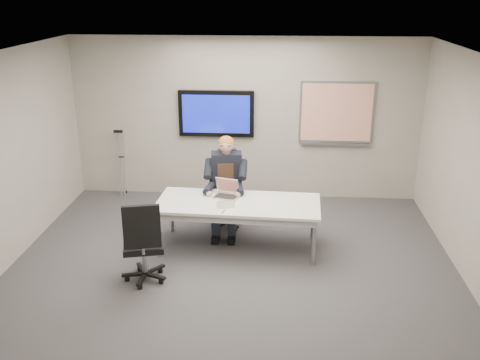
# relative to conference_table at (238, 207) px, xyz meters

# --- Properties ---
(floor) EXTENTS (6.00, 6.00, 0.02)m
(floor) POSITION_rel_conference_table_xyz_m (-0.03, -0.91, -0.62)
(floor) COLOR #373739
(floor) RESTS_ON ground
(ceiling) EXTENTS (6.00, 6.00, 0.02)m
(ceiling) POSITION_rel_conference_table_xyz_m (-0.03, -0.91, 2.18)
(ceiling) COLOR white
(ceiling) RESTS_ON wall_back
(wall_back) EXTENTS (6.00, 0.02, 2.80)m
(wall_back) POSITION_rel_conference_table_xyz_m (-0.03, 2.09, 0.78)
(wall_back) COLOR #A9A499
(wall_back) RESTS_ON ground
(wall_front) EXTENTS (6.00, 0.02, 2.80)m
(wall_front) POSITION_rel_conference_table_xyz_m (-0.03, -3.91, 0.78)
(wall_front) COLOR #A9A499
(wall_front) RESTS_ON ground
(conference_table) EXTENTS (2.33, 1.05, 0.71)m
(conference_table) POSITION_rel_conference_table_xyz_m (0.00, 0.00, 0.00)
(conference_table) COLOR white
(conference_table) RESTS_ON ground
(tv_display) EXTENTS (1.30, 0.09, 0.80)m
(tv_display) POSITION_rel_conference_table_xyz_m (-0.53, 2.03, 0.88)
(tv_display) COLOR black
(tv_display) RESTS_ON wall_back
(whiteboard) EXTENTS (1.25, 0.08, 1.10)m
(whiteboard) POSITION_rel_conference_table_xyz_m (1.52, 2.06, 0.91)
(whiteboard) COLOR #909498
(whiteboard) RESTS_ON wall_back
(office_chair_far) EXTENTS (0.66, 0.66, 1.06)m
(office_chair_far) POSITION_rel_conference_table_xyz_m (-0.25, 0.76, -0.29)
(office_chair_far) COLOR black
(office_chair_far) RESTS_ON ground
(office_chair_near) EXTENTS (0.65, 0.65, 1.13)m
(office_chair_near) POSITION_rel_conference_table_xyz_m (-1.11, -1.03, -0.27)
(office_chair_near) COLOR black
(office_chair_near) RESTS_ON ground
(seated_person) EXTENTS (0.48, 0.83, 1.48)m
(seated_person) POSITION_rel_conference_table_xyz_m (-0.23, 0.50, -0.03)
(seated_person) COLOR #212737
(seated_person) RESTS_ON office_chair_far
(crutch) EXTENTS (0.29, 0.46, 1.28)m
(crutch) POSITION_rel_conference_table_xyz_m (-2.22, 1.92, 0.01)
(crutch) COLOR #B5B7BD
(crutch) RESTS_ON ground
(laptop) EXTENTS (0.40, 0.41, 0.25)m
(laptop) POSITION_rel_conference_table_xyz_m (-0.18, 0.23, 0.14)
(laptop) COLOR silver
(laptop) RESTS_ON conference_table
(name_tent) EXTENTS (0.26, 0.14, 0.10)m
(name_tent) POSITION_rel_conference_table_xyz_m (-0.15, -0.20, 0.13)
(name_tent) COLOR white
(name_tent) RESTS_ON conference_table
(pen) EXTENTS (0.04, 0.12, 0.01)m
(pen) POSITION_rel_conference_table_xyz_m (-0.17, -0.36, 0.09)
(pen) COLOR black
(pen) RESTS_ON conference_table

